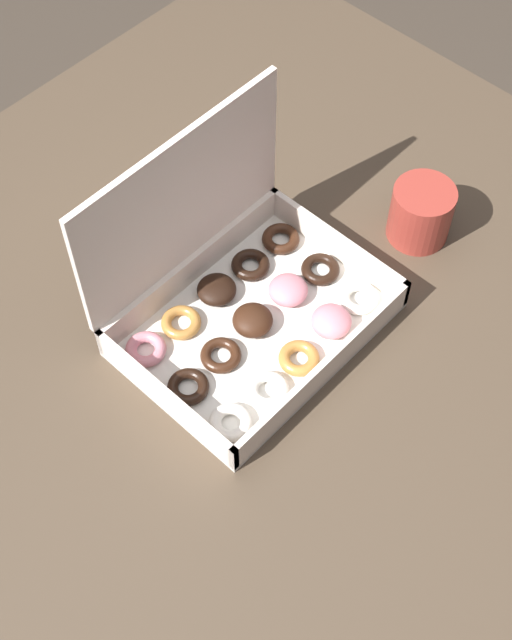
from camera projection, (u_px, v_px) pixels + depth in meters
The scene contains 4 objects.
ground_plane at pixel (228, 541), 1.75m from camera, with size 8.00×8.00×0.00m, color #42382D.
dining_table at pixel (215, 367), 1.19m from camera, with size 1.23×1.01×0.76m.
donut_box at pixel (239, 292), 1.09m from camera, with size 0.32×0.24×0.25m.
coffee_mug at pixel (421, 212), 1.17m from camera, with size 0.08×0.08×0.08m.
Camera 1 is at (-0.40, -0.46, 1.70)m, focal length 50.00 mm.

